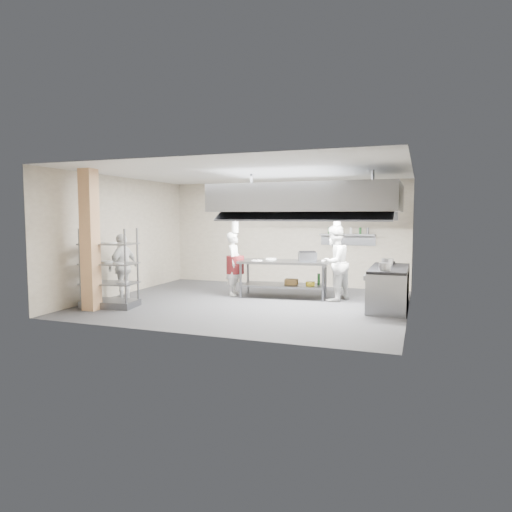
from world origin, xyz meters
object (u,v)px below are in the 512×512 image
(chef_line, at_px, (334,263))
(chef_plating, at_px, (123,267))
(pass_rack, at_px, (109,268))
(chef_head, at_px, (234,264))
(griddle, at_px, (307,256))
(island, at_px, (284,279))
(cooking_range, at_px, (389,289))
(stockpot, at_px, (387,262))

(chef_line, height_order, chef_plating, chef_line)
(chef_plating, bearing_deg, chef_line, 112.68)
(pass_rack, height_order, chef_plating, pass_rack)
(chef_plating, bearing_deg, chef_head, 127.50)
(chef_head, distance_m, chef_plating, 2.72)
(pass_rack, bearing_deg, chef_head, 40.94)
(chef_head, height_order, griddle, chef_head)
(island, relative_size, cooking_range, 1.08)
(cooking_range, bearing_deg, chef_head, 174.85)
(chef_plating, height_order, stockpot, chef_plating)
(chef_line, distance_m, griddle, 0.75)
(chef_head, bearing_deg, stockpot, -100.48)
(chef_head, height_order, chef_plating, chef_head)
(griddle, bearing_deg, chef_plating, -177.21)
(cooking_range, height_order, chef_head, chef_head)
(chef_head, height_order, stockpot, chef_head)
(chef_line, distance_m, stockpot, 1.26)
(chef_plating, bearing_deg, island, 119.22)
(stockpot, bearing_deg, chef_head, 177.68)
(pass_rack, bearing_deg, chef_line, 20.03)
(pass_rack, distance_m, cooking_range, 6.17)
(chef_plating, distance_m, stockpot, 6.17)
(chef_line, bearing_deg, griddle, -84.39)
(island, distance_m, stockpot, 2.57)
(cooking_range, xyz_separation_m, griddle, (-2.00, 0.69, 0.60))
(cooking_range, distance_m, stockpot, 0.60)
(pass_rack, xyz_separation_m, chef_head, (2.01, 2.34, -0.07))
(pass_rack, height_order, chef_line, chef_line)
(pass_rack, distance_m, stockpot, 6.16)
(cooking_range, distance_m, griddle, 2.20)
(chef_line, bearing_deg, chef_head, -63.60)
(pass_rack, height_order, stockpot, pass_rack)
(island, height_order, stockpot, stockpot)
(cooking_range, bearing_deg, chef_plating, -169.27)
(pass_rack, xyz_separation_m, chef_line, (4.53, 2.45, 0.03))
(pass_rack, height_order, cooking_range, pass_rack)
(chef_line, xyz_separation_m, chef_plating, (-4.79, -1.61, -0.10))
(griddle, bearing_deg, cooking_range, -40.51)
(island, distance_m, cooking_range, 2.60)
(chef_line, height_order, griddle, chef_line)
(chef_head, bearing_deg, island, -91.07)
(cooking_range, relative_size, chef_plating, 1.26)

